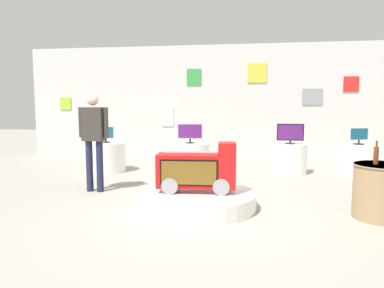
{
  "coord_description": "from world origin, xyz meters",
  "views": [
    {
      "loc": [
        0.71,
        -5.2,
        1.57
      ],
      "look_at": [
        -0.32,
        1.06,
        0.87
      ],
      "focal_mm": 34.49,
      "sensor_mm": 36.0,
      "label": 1
    }
  ],
  "objects_px": {
    "display_pedestal_left_rear": "(290,159)",
    "display_pedestal_right_rear": "(190,158)",
    "tv_on_center_rear": "(359,136)",
    "tv_on_far_right": "(106,134)",
    "display_pedestal_far_right": "(106,157)",
    "bottle_on_side_table": "(376,155)",
    "side_table_round": "(382,191)",
    "display_pedestal_center_rear": "(358,159)",
    "novelty_firetruck_tv": "(198,172)",
    "main_display_pedestal": "(196,200)",
    "tv_on_right_rear": "(190,132)",
    "shopper_browsing_near_truck": "(94,135)",
    "tv_on_left_rear": "(290,133)"
  },
  "relations": [
    {
      "from": "display_pedestal_left_rear",
      "to": "tv_on_center_rear",
      "type": "distance_m",
      "value": 1.58
    },
    {
      "from": "display_pedestal_right_rear",
      "to": "tv_on_far_right",
      "type": "distance_m",
      "value": 2.02
    },
    {
      "from": "display_pedestal_far_right",
      "to": "bottle_on_side_table",
      "type": "bearing_deg",
      "value": -28.82
    },
    {
      "from": "novelty_firetruck_tv",
      "to": "shopper_browsing_near_truck",
      "type": "distance_m",
      "value": 2.15
    },
    {
      "from": "tv_on_right_rear",
      "to": "side_table_round",
      "type": "distance_m",
      "value": 4.33
    },
    {
      "from": "main_display_pedestal",
      "to": "display_pedestal_far_right",
      "type": "bearing_deg",
      "value": 133.5
    },
    {
      "from": "main_display_pedestal",
      "to": "bottle_on_side_table",
      "type": "bearing_deg",
      "value": -2.27
    },
    {
      "from": "display_pedestal_right_rear",
      "to": "side_table_round",
      "type": "height_order",
      "value": "side_table_round"
    },
    {
      "from": "display_pedestal_far_right",
      "to": "tv_on_far_right",
      "type": "bearing_deg",
      "value": -87.97
    },
    {
      "from": "main_display_pedestal",
      "to": "novelty_firetruck_tv",
      "type": "xyz_separation_m",
      "value": [
        0.02,
        -0.0,
        0.43
      ]
    },
    {
      "from": "novelty_firetruck_tv",
      "to": "display_pedestal_far_right",
      "type": "xyz_separation_m",
      "value": [
        -2.53,
        2.65,
        -0.22
      ]
    },
    {
      "from": "novelty_firetruck_tv",
      "to": "tv_on_far_right",
      "type": "bearing_deg",
      "value": 133.75
    },
    {
      "from": "novelty_firetruck_tv",
      "to": "side_table_round",
      "type": "distance_m",
      "value": 2.56
    },
    {
      "from": "display_pedestal_left_rear",
      "to": "display_pedestal_right_rear",
      "type": "relative_size",
      "value": 0.83
    },
    {
      "from": "display_pedestal_left_rear",
      "to": "side_table_round",
      "type": "bearing_deg",
      "value": -73.62
    },
    {
      "from": "display_pedestal_right_rear",
      "to": "display_pedestal_far_right",
      "type": "height_order",
      "value": "same"
    },
    {
      "from": "display_pedestal_center_rear",
      "to": "bottle_on_side_table",
      "type": "bearing_deg",
      "value": -101.4
    },
    {
      "from": "display_pedestal_center_rear",
      "to": "tv_on_center_rear",
      "type": "height_order",
      "value": "tv_on_center_rear"
    },
    {
      "from": "main_display_pedestal",
      "to": "display_pedestal_far_right",
      "type": "relative_size",
      "value": 2.01
    },
    {
      "from": "novelty_firetruck_tv",
      "to": "main_display_pedestal",
      "type": "bearing_deg",
      "value": 168.18
    },
    {
      "from": "main_display_pedestal",
      "to": "tv_on_left_rear",
      "type": "xyz_separation_m",
      "value": [
        1.65,
        3.04,
        0.78
      ]
    },
    {
      "from": "display_pedestal_right_rear",
      "to": "side_table_round",
      "type": "distance_m",
      "value": 4.3
    },
    {
      "from": "display_pedestal_center_rear",
      "to": "tv_on_far_right",
      "type": "height_order",
      "value": "tv_on_far_right"
    },
    {
      "from": "tv_on_right_rear",
      "to": "shopper_browsing_near_truck",
      "type": "xyz_separation_m",
      "value": [
        -1.37,
        -2.09,
        0.1
      ]
    },
    {
      "from": "tv_on_right_rear",
      "to": "side_table_round",
      "type": "bearing_deg",
      "value": -42.95
    },
    {
      "from": "tv_on_left_rear",
      "to": "tv_on_center_rear",
      "type": "height_order",
      "value": "tv_on_left_rear"
    },
    {
      "from": "display_pedestal_left_rear",
      "to": "tv_on_left_rear",
      "type": "xyz_separation_m",
      "value": [
        -0.0,
        -0.0,
        0.57
      ]
    },
    {
      "from": "tv_on_right_rear",
      "to": "tv_on_far_right",
      "type": "xyz_separation_m",
      "value": [
        -1.93,
        -0.2,
        -0.05
      ]
    },
    {
      "from": "display_pedestal_left_rear",
      "to": "display_pedestal_center_rear",
      "type": "height_order",
      "value": "same"
    },
    {
      "from": "tv_on_center_rear",
      "to": "display_pedestal_far_right",
      "type": "distance_m",
      "value": 5.69
    },
    {
      "from": "bottle_on_side_table",
      "to": "shopper_browsing_near_truck",
      "type": "height_order",
      "value": "shopper_browsing_near_truck"
    },
    {
      "from": "display_pedestal_left_rear",
      "to": "bottle_on_side_table",
      "type": "distance_m",
      "value": 3.29
    },
    {
      "from": "tv_on_left_rear",
      "to": "display_pedestal_right_rear",
      "type": "height_order",
      "value": "tv_on_left_rear"
    },
    {
      "from": "novelty_firetruck_tv",
      "to": "side_table_round",
      "type": "relative_size",
      "value": 1.54
    },
    {
      "from": "tv_on_center_rear",
      "to": "tv_on_far_right",
      "type": "distance_m",
      "value": 5.66
    },
    {
      "from": "display_pedestal_right_rear",
      "to": "tv_on_far_right",
      "type": "xyz_separation_m",
      "value": [
        -1.93,
        -0.2,
        0.54
      ]
    },
    {
      "from": "display_pedestal_left_rear",
      "to": "side_table_round",
      "type": "height_order",
      "value": "side_table_round"
    },
    {
      "from": "tv_on_center_rear",
      "to": "bottle_on_side_table",
      "type": "xyz_separation_m",
      "value": [
        -0.66,
        -3.27,
        0.01
      ]
    },
    {
      "from": "shopper_browsing_near_truck",
      "to": "display_pedestal_center_rear",
      "type": "bearing_deg",
      "value": 25.65
    },
    {
      "from": "tv_on_right_rear",
      "to": "side_table_round",
      "type": "xyz_separation_m",
      "value": [
        3.15,
        -2.93,
        -0.54
      ]
    },
    {
      "from": "tv_on_center_rear",
      "to": "display_pedestal_far_right",
      "type": "xyz_separation_m",
      "value": [
        -5.64,
        -0.53,
        -0.53
      ]
    },
    {
      "from": "main_display_pedestal",
      "to": "tv_on_right_rear",
      "type": "relative_size",
      "value": 3.09
    },
    {
      "from": "display_pedestal_center_rear",
      "to": "side_table_round",
      "type": "bearing_deg",
      "value": -99.68
    },
    {
      "from": "novelty_firetruck_tv",
      "to": "tv_on_far_right",
      "type": "distance_m",
      "value": 3.67
    },
    {
      "from": "shopper_browsing_near_truck",
      "to": "tv_on_right_rear",
      "type": "bearing_deg",
      "value": 56.81
    },
    {
      "from": "display_pedestal_left_rear",
      "to": "tv_on_left_rear",
      "type": "height_order",
      "value": "tv_on_left_rear"
    },
    {
      "from": "display_pedestal_center_rear",
      "to": "bottle_on_side_table",
      "type": "height_order",
      "value": "bottle_on_side_table"
    },
    {
      "from": "tv_on_right_rear",
      "to": "display_pedestal_right_rear",
      "type": "bearing_deg",
      "value": 86.23
    },
    {
      "from": "tv_on_far_right",
      "to": "bottle_on_side_table",
      "type": "relative_size",
      "value": 1.27
    },
    {
      "from": "display_pedestal_far_right",
      "to": "display_pedestal_right_rear",
      "type": "bearing_deg",
      "value": 5.81
    }
  ]
}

